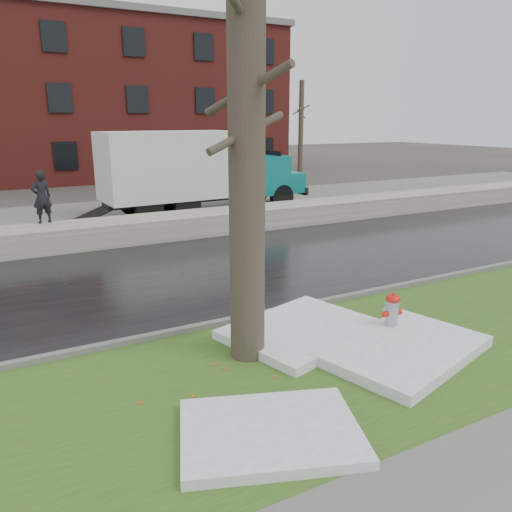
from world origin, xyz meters
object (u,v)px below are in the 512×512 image
box_truck (194,171)px  worker (42,197)px  fire_hydrant (392,312)px  tree (247,138)px

box_truck → worker: bearing=-156.6°
fire_hydrant → tree: (-2.69, 0.49, 3.12)m
tree → fire_hydrant: bearing=-10.3°
worker → box_truck: bearing=-168.3°
fire_hydrant → box_truck: (1.35, 13.28, 1.33)m
worker → fire_hydrant: bearing=100.2°
tree → worker: size_ratio=4.39×
fire_hydrant → worker: worker is taller
worker → tree: bearing=87.2°
fire_hydrant → box_truck: size_ratio=0.08×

